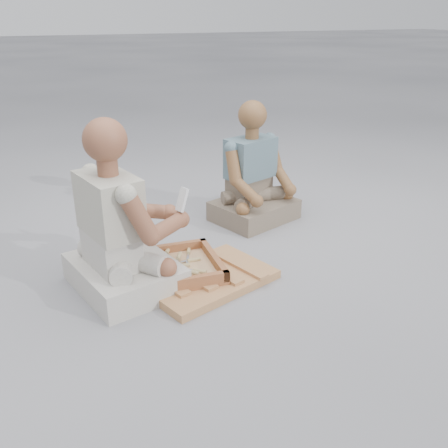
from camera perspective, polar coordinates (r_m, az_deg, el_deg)
name	(u,v)px	position (r m, az deg, el deg)	size (l,w,h in m)	color
ground	(239,286)	(2.58, 1.67, -7.05)	(60.00, 60.00, 0.00)	gray
carved_panel	(207,279)	(2.60, -1.94, -6.29)	(0.65, 0.43, 0.04)	#A0623E
tool_tray	(168,269)	(2.61, -6.45, -5.17)	(0.57, 0.47, 0.07)	brown
chisel_0	(188,252)	(2.76, -4.10, -3.27)	(0.10, 0.21, 0.02)	white
chisel_1	(190,261)	(2.67, -3.92, -4.19)	(0.22, 0.04, 0.02)	white
chisel_2	(140,256)	(2.74, -9.54, -3.61)	(0.10, 0.21, 0.02)	white
chisel_3	(188,272)	(2.54, -4.10, -5.45)	(0.17, 0.17, 0.02)	white
chisel_4	(179,266)	(2.63, -5.14, -4.80)	(0.22, 0.07, 0.02)	white
chisel_5	(178,258)	(2.67, -5.26, -3.90)	(0.12, 0.20, 0.02)	white
chisel_6	(167,252)	(2.75, -6.54, -3.18)	(0.13, 0.20, 0.02)	white
chisel_7	(196,271)	(2.57, -3.28, -5.37)	(0.18, 0.16, 0.02)	white
wood_chip_0	(164,273)	(2.72, -6.82, -5.55)	(0.02, 0.01, 0.00)	tan
wood_chip_1	(113,257)	(2.94, -12.55, -3.68)	(0.02, 0.01, 0.00)	tan
wood_chip_2	(176,269)	(2.75, -5.49, -5.11)	(0.02, 0.01, 0.00)	tan
wood_chip_3	(199,248)	(2.98, -2.86, -2.70)	(0.02, 0.01, 0.00)	tan
wood_chip_4	(190,283)	(2.61, -3.89, -6.75)	(0.02, 0.01, 0.00)	tan
wood_chip_5	(157,274)	(2.70, -7.62, -5.74)	(0.02, 0.01, 0.00)	tan
wood_chip_6	(199,251)	(2.94, -2.88, -3.05)	(0.02, 0.01, 0.00)	tan
wood_chip_7	(174,277)	(2.67, -5.78, -6.06)	(0.02, 0.01, 0.00)	tan
wood_chip_8	(112,312)	(2.43, -12.65, -9.76)	(0.02, 0.01, 0.00)	tan
wood_chip_9	(134,302)	(2.48, -10.28, -8.79)	(0.02, 0.01, 0.00)	tan
wood_chip_10	(176,293)	(2.53, -5.52, -7.83)	(0.02, 0.01, 0.00)	tan
wood_chip_11	(221,297)	(2.48, -0.32, -8.37)	(0.02, 0.01, 0.00)	tan
wood_chip_12	(166,281)	(2.63, -6.59, -6.53)	(0.02, 0.01, 0.00)	tan
wood_chip_13	(191,291)	(2.54, -3.79, -7.60)	(0.02, 0.01, 0.00)	tan
wood_chip_14	(206,267)	(2.75, -2.10, -4.98)	(0.02, 0.01, 0.00)	tan
wood_chip_15	(123,302)	(2.49, -11.52, -8.72)	(0.02, 0.01, 0.00)	tan
craftsman	(121,234)	(2.49, -11.74, -1.16)	(0.64, 0.64, 0.87)	#BAB8AC
companion	(253,182)	(3.30, 3.39, 4.85)	(0.61, 0.54, 0.79)	#756654
mobile_phone	(182,199)	(2.53, -4.81, 2.81)	(0.07, 0.07, 0.12)	silver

